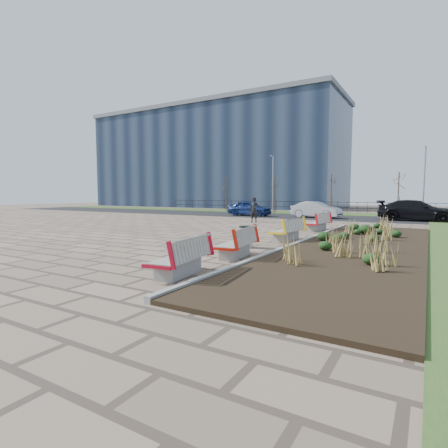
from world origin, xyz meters
The scene contains 22 objects.
ground centered at (0.00, 0.00, 0.00)m, with size 120.00×120.00×0.00m, color #816A58.
planting_bed centered at (6.25, 5.00, 0.05)m, with size 4.50×18.00×0.10m, color black.
planting_curb centered at (3.92, 5.00, 0.07)m, with size 0.16×18.00×0.15m, color gray.
grass_verge_far centered at (0.00, 28.00, 0.02)m, with size 80.00×5.00×0.04m, color #33511E.
road centered at (0.00, 22.00, 0.01)m, with size 80.00×7.00×0.02m, color black.
bench_a centered at (3.00, -1.83, 0.50)m, with size 0.90×2.10×1.00m, color #AD0B20, non-canonical shape.
bench_b centered at (3.00, 1.17, 0.50)m, with size 0.90×2.10×1.00m, color red, non-canonical shape.
bench_c centered at (3.00, 5.95, 0.50)m, with size 0.90×2.10×1.00m, color yellow, non-canonical shape.
bench_d centered at (3.00, 10.86, 0.50)m, with size 0.90×2.10×1.00m, color red, non-canonical shape.
litter_bin centered at (2.39, 3.21, 0.41)m, with size 0.55×0.55×0.81m, color #B2B2B7.
pedestrian centered at (-2.62, 14.36, 0.92)m, with size 0.67×0.44×1.84m, color black.
car_blue centered at (-6.10, 20.64, 0.73)m, with size 1.67×4.16×1.42m, color navy.
car_silver centered at (0.08, 21.06, 0.72)m, with size 1.47×4.22×1.39m, color #A4A5AC.
car_black centered at (7.65, 21.55, 0.82)m, with size 2.23×5.49×1.59m, color black.
tree_a centered at (-12.00, 26.50, 2.04)m, with size 1.40×1.40×4.00m, color #4C3D2D, non-canonical shape.
tree_b centered at (-6.00, 26.50, 2.04)m, with size 1.40×1.40×4.00m, color #4C3D2D, non-canonical shape.
tree_c centered at (0.00, 26.50, 2.04)m, with size 1.40×1.40×4.00m, color #4C3D2D, non-canonical shape.
tree_d centered at (6.00, 26.50, 2.04)m, with size 1.40×1.40×4.00m, color #4C3D2D, non-canonical shape.
lamp_west centered at (-6.00, 26.00, 3.04)m, with size 0.24×0.60×6.00m, color gray, non-canonical shape.
lamp_east centered at (8.00, 26.00, 3.04)m, with size 0.24×0.60×6.00m, color gray, non-canonical shape.
railing_fence centered at (0.00, 29.50, 0.64)m, with size 44.00×0.10×1.20m, color black, non-canonical shape.
building_glass centered at (-22.00, 40.00, 7.50)m, with size 40.00×14.00×15.00m, color #192338.
Camera 1 is at (8.47, -8.84, 2.10)m, focal length 28.00 mm.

